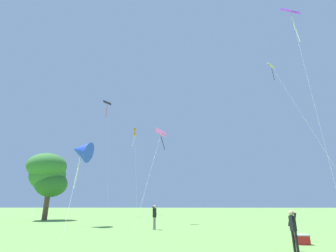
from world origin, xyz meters
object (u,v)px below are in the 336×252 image
(kite_black_large, at_px, (107,108))
(person_foreground_watcher, at_px, (154,215))
(kite_yellow_diamond, at_px, (275,73))
(person_in_red_shirt, at_px, (293,227))
(kite_blue_delta, at_px, (81,151))
(tree_right_cluster, at_px, (48,174))
(kite_pink_low, at_px, (161,136))
(kite_purple_streamer, at_px, (293,19))
(picnic_cooler, at_px, (302,239))
(kite_orange_box, at_px, (135,133))

(kite_black_large, bearing_deg, person_foreground_watcher, -63.45)
(kite_yellow_diamond, distance_m, person_in_red_shirt, 28.37)
(kite_blue_delta, relative_size, tree_right_cluster, 1.23)
(kite_yellow_diamond, height_order, kite_pink_low, kite_yellow_diamond)
(kite_black_large, relative_size, kite_purple_streamer, 0.96)
(kite_pink_low, relative_size, tree_right_cluster, 1.22)
(person_in_red_shirt, distance_m, picnic_cooler, 2.40)
(kite_pink_low, bearing_deg, picnic_cooler, -59.56)
(kite_purple_streamer, bearing_deg, person_foreground_watcher, -173.46)
(kite_black_large, xyz_separation_m, kite_blue_delta, (4.38, -20.47, -12.53))
(person_in_red_shirt, bearing_deg, kite_black_large, 119.24)
(kite_orange_box, height_order, person_foreground_watcher, kite_orange_box)
(kite_purple_streamer, bearing_deg, kite_blue_delta, 176.66)
(kite_black_large, height_order, kite_blue_delta, kite_black_large)
(kite_purple_streamer, bearing_deg, kite_black_large, 139.10)
(person_foreground_watcher, distance_m, picnic_cooler, 10.23)
(kite_blue_delta, distance_m, person_in_red_shirt, 18.76)
(person_foreground_watcher, bearing_deg, kite_yellow_diamond, 36.89)
(kite_black_large, bearing_deg, picnic_cooler, -57.60)
(kite_pink_low, xyz_separation_m, person_in_red_shirt, (6.44, -14.89, -7.80))
(kite_blue_delta, relative_size, kite_pink_low, 1.01)
(kite_blue_delta, height_order, person_in_red_shirt, kite_blue_delta)
(kite_black_large, xyz_separation_m, person_foreground_watcher, (11.60, -23.21, -18.02))
(kite_orange_box, relative_size, picnic_cooler, 27.62)
(kite_blue_delta, distance_m, kite_orange_box, 27.00)
(kite_black_large, distance_m, picnic_cooler, 40.34)
(kite_black_large, height_order, person_in_red_shirt, kite_black_large)
(kite_blue_delta, bearing_deg, tree_right_cluster, 130.67)
(kite_black_large, height_order, tree_right_cluster, kite_black_large)
(kite_yellow_diamond, height_order, picnic_cooler, kite_yellow_diamond)
(kite_yellow_diamond, relative_size, person_in_red_shirt, 13.78)
(kite_orange_box, bearing_deg, kite_pink_low, -72.34)
(kite_yellow_diamond, xyz_separation_m, kite_pink_low, (-15.12, -5.31, -10.13))
(kite_black_large, distance_m, tree_right_cluster, 18.21)
(kite_black_large, bearing_deg, person_in_red_shirt, -60.76)
(person_foreground_watcher, xyz_separation_m, tree_right_cluster, (-14.76, 11.52, 4.42))
(kite_pink_low, distance_m, kite_orange_box, 24.28)
(kite_purple_streamer, xyz_separation_m, kite_pink_low, (-13.49, 4.45, -10.78))
(picnic_cooler, bearing_deg, kite_pink_low, 120.44)
(kite_black_large, xyz_separation_m, kite_yellow_diamond, (26.65, -11.91, -0.22))
(kite_purple_streamer, relative_size, kite_orange_box, 1.30)
(kite_yellow_diamond, bearing_deg, person_foreground_watcher, -143.11)
(kite_blue_delta, height_order, picnic_cooler, kite_blue_delta)
(kite_purple_streamer, relative_size, picnic_cooler, 35.87)
(kite_yellow_diamond, relative_size, kite_orange_box, 1.26)
(kite_blue_delta, bearing_deg, person_in_red_shirt, -40.57)
(person_foreground_watcher, bearing_deg, kite_purple_streamer, 6.54)
(kite_black_large, distance_m, person_foreground_watcher, 31.60)
(picnic_cooler, bearing_deg, tree_right_cluster, 140.41)
(kite_pink_low, xyz_separation_m, tree_right_cluster, (-14.69, 5.53, -3.25))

